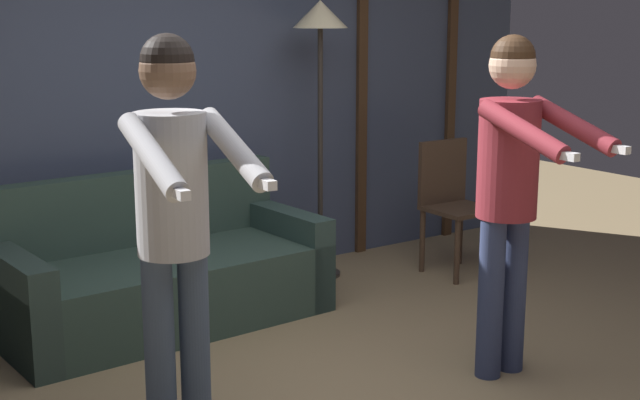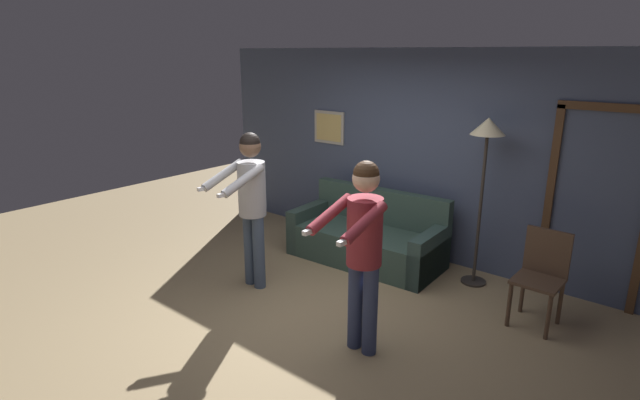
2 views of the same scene
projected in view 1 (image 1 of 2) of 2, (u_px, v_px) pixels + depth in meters
The scene contains 6 objects.
back_wall_assembly at pixel (159, 93), 5.73m from camera, with size 6.40×0.10×2.60m.
couch at pixel (161, 277), 5.27m from camera, with size 1.94×0.93×0.87m.
torchiere_lamp at pixel (320, 43), 5.92m from camera, with size 0.37×0.37×1.89m.
person_standing_left at pixel (174, 202), 3.64m from camera, with size 0.46×0.72×1.74m.
person_standing_right at pixel (511, 174), 4.36m from camera, with size 0.44×0.72×1.72m.
dining_chair_distant at pixel (452, 198), 6.26m from camera, with size 0.43×0.43×0.93m.
Camera 1 is at (-2.42, -3.10, 1.84)m, focal length 50.00 mm.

